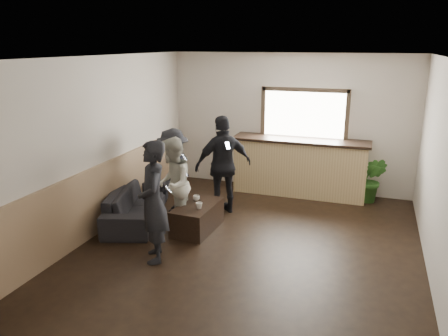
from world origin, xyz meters
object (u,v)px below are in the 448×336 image
at_px(potted_plant, 372,180).
at_px(person_c, 173,171).
at_px(coffee_table, 197,217).
at_px(person_d, 223,165).
at_px(cup_a, 196,198).
at_px(person_a, 153,202).
at_px(bar_counter, 300,163).
at_px(sofa, 137,203).
at_px(cup_b, 199,206).
at_px(person_b, 173,185).

xyz_separation_m(potted_plant, person_c, (-3.41, -1.65, 0.31)).
distance_m(coffee_table, person_d, 1.13).
height_order(cup_a, person_d, person_d).
xyz_separation_m(person_a, person_d, (0.33, 2.02, 0.02)).
bearing_deg(cup_a, potted_plant, 37.62).
xyz_separation_m(bar_counter, person_c, (-2.00, -1.69, 0.13)).
relative_size(coffee_table, cup_a, 8.73).
bearing_deg(person_d, person_a, 41.58).
xyz_separation_m(sofa, potted_plant, (3.86, 2.21, 0.16)).
distance_m(cup_a, potted_plant, 3.49).
xyz_separation_m(cup_a, cup_b, (0.18, -0.32, 0.00)).
bearing_deg(coffee_table, bar_counter, 61.62).
relative_size(sofa, person_c, 1.30).
bearing_deg(person_d, coffee_table, 41.59).
relative_size(coffee_table, person_d, 0.56).
distance_m(bar_counter, cup_b, 2.76).
height_order(bar_counter, sofa, bar_counter).
distance_m(bar_counter, person_b, 2.95).
bearing_deg(potted_plant, cup_b, -136.48).
height_order(cup_b, person_c, person_c).
height_order(potted_plant, person_d, person_d).
height_order(coffee_table, person_a, person_a).
bearing_deg(person_c, potted_plant, 105.85).
relative_size(bar_counter, coffee_table, 2.72).
distance_m(person_a, person_c, 1.87).
xyz_separation_m(person_a, person_b, (-0.20, 1.04, -0.09)).
distance_m(sofa, person_d, 1.66).
bearing_deg(person_c, coffee_table, 37.88).
bearing_deg(bar_counter, coffee_table, -118.38).
xyz_separation_m(cup_b, person_c, (-0.82, 0.81, 0.28)).
relative_size(bar_counter, person_c, 1.76).
relative_size(coffee_table, cup_b, 9.26).
distance_m(bar_counter, person_d, 1.86).
bearing_deg(bar_counter, person_a, -112.67).
height_order(bar_counter, cup_a, bar_counter).
xyz_separation_m(bar_counter, sofa, (-2.45, -2.26, -0.35)).
xyz_separation_m(bar_counter, cup_a, (-1.36, -2.17, -0.15)).
height_order(sofa, cup_a, sofa).
height_order(person_c, person_d, person_d).
xyz_separation_m(bar_counter, coffee_table, (-1.27, -2.35, -0.42)).
relative_size(sofa, person_b, 1.28).
bearing_deg(person_a, cup_a, 146.04).
bearing_deg(sofa, bar_counter, -64.36).
height_order(cup_b, person_a, person_a).
xyz_separation_m(bar_counter, potted_plant, (1.41, -0.05, -0.19)).
bearing_deg(bar_counter, person_d, -127.68).
height_order(sofa, person_b, person_b).
xyz_separation_m(bar_counter, person_b, (-1.66, -2.44, 0.13)).
bearing_deg(person_d, cup_b, 48.02).
bearing_deg(person_c, person_d, 95.05).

